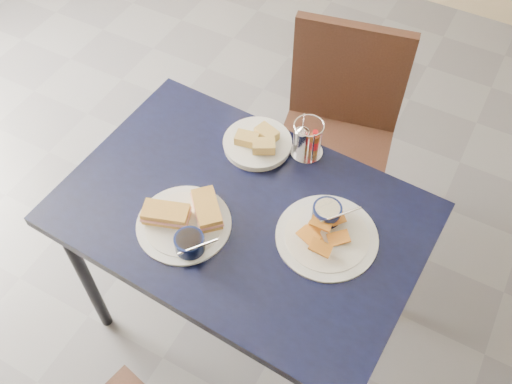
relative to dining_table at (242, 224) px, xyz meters
The scene contains 7 objects.
ground 0.70m from the dining_table, ahead, with size 6.00×6.00×0.00m, color #57575D.
dining_table is the anchor object (origin of this frame).
chair_far 0.70m from the dining_table, 83.61° to the left, with size 0.52×0.51×0.95m.
sandwich_plate 0.20m from the dining_table, 132.52° to the right, with size 0.31×0.29×0.12m.
plantain_plate 0.29m from the dining_table, 11.27° to the left, with size 0.31×0.31×0.12m.
bread_basket 0.29m from the dining_table, 107.49° to the left, with size 0.23×0.23×0.07m.
condiment_caddy 0.35m from the dining_table, 77.59° to the left, with size 0.11×0.11×0.14m.
Camera 1 is at (0.35, -0.87, 2.21)m, focal length 40.00 mm.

